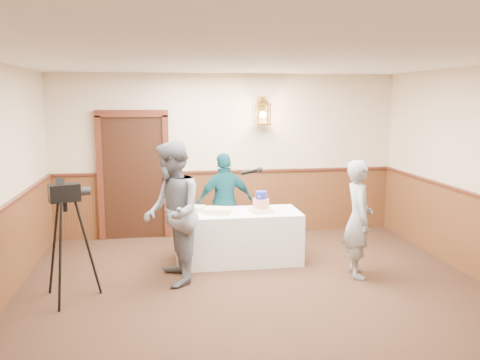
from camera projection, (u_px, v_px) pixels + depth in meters
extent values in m
plane|color=#301F12|center=(268.00, 315.00, 5.65)|extent=(7.00, 7.00, 0.00)
cube|color=beige|center=(227.00, 155.00, 8.84)|extent=(6.00, 0.02, 2.80)
cube|color=beige|center=(454.00, 350.00, 2.01)|extent=(6.00, 0.02, 2.80)
cube|color=white|center=(270.00, 57.00, 5.20)|extent=(6.00, 7.00, 0.02)
cube|color=#573019|center=(227.00, 203.00, 8.96)|extent=(5.98, 0.04, 1.10)
cube|color=#4C2114|center=(227.00, 171.00, 8.85)|extent=(5.98, 0.07, 0.04)
cube|color=black|center=(134.00, 178.00, 8.60)|extent=(1.00, 0.06, 2.10)
cube|color=white|center=(238.00, 237.00, 7.44)|extent=(1.80, 0.80, 0.75)
cube|color=beige|center=(261.00, 210.00, 7.35)|extent=(0.32, 0.32, 0.06)
cylinder|color=red|center=(261.00, 203.00, 7.34)|extent=(0.24, 0.24, 0.14)
cylinder|color=navy|center=(261.00, 195.00, 7.32)|extent=(0.17, 0.17, 0.11)
cube|color=#F2CB90|center=(218.00, 211.00, 7.27)|extent=(0.45, 0.39, 0.08)
cube|color=#A2E3A0|center=(194.00, 208.00, 7.43)|extent=(0.37, 0.33, 0.07)
imported|color=slate|center=(172.00, 213.00, 6.49)|extent=(0.79, 0.97, 1.86)
cylinder|color=black|center=(250.00, 172.00, 6.54)|extent=(0.23, 0.06, 0.09)
sphere|color=black|center=(260.00, 170.00, 6.54)|extent=(0.08, 0.08, 0.08)
imported|color=gray|center=(358.00, 219.00, 6.78)|extent=(0.47, 0.63, 1.58)
imported|color=#0E404A|center=(225.00, 202.00, 7.92)|extent=(0.96, 0.55, 1.55)
cube|color=black|center=(64.00, 193.00, 5.88)|extent=(0.39, 0.30, 0.21)
cylinder|color=black|center=(84.00, 191.00, 5.99)|extent=(0.16, 0.14, 0.10)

